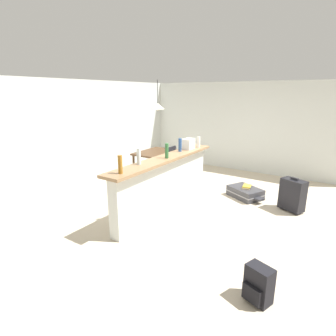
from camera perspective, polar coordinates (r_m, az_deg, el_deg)
ground_plane at (r=5.60m, az=6.12°, el=-7.94°), size 13.00×13.00×0.05m
wall_back at (r=7.13m, az=-16.03°, el=7.31°), size 6.60×0.10×2.50m
wall_right at (r=8.13m, az=14.57°, el=8.36°), size 0.10×6.00×2.50m
partition_half_wall at (r=5.18m, az=-0.57°, el=-3.64°), size 2.80×0.20×1.00m
bar_countertop at (r=5.03m, az=-0.58°, el=1.99°), size 2.96×0.40×0.05m
bottle_amber at (r=4.04m, az=-10.02°, el=0.74°), size 0.07×0.07×0.28m
bottle_clear at (r=4.53m, az=-6.17°, el=2.47°), size 0.07×0.07×0.27m
bottle_green at (r=4.93m, az=-0.26°, el=3.64°), size 0.07×0.07×0.27m
bottle_blue at (r=5.51m, az=2.55°, el=4.88°), size 0.07×0.07×0.27m
bottle_white at (r=5.99m, az=6.43°, el=5.47°), size 0.08×0.08×0.23m
grocery_bag at (r=5.77m, az=4.37°, el=5.07°), size 0.26×0.18×0.22m
dining_table at (r=6.98m, az=-2.53°, el=2.68°), size 1.10×0.80×0.74m
dining_chair_near_partition at (r=6.64m, az=1.32°, el=0.85°), size 0.40×0.40×0.93m
pendant_lamp at (r=6.78m, az=-2.19°, el=12.89°), size 0.34×0.34×0.73m
suitcase_flat_charcoal at (r=6.14m, az=15.91°, el=-4.98°), size 0.76×0.89×0.22m
backpack_black at (r=3.33m, az=18.46°, el=-22.28°), size 0.30×0.32×0.42m
suitcase_upright_black at (r=5.69m, az=24.69°, el=-5.12°), size 0.40×0.50×0.67m
book_stack at (r=6.08m, az=16.19°, el=-3.80°), size 0.27×0.20×0.06m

